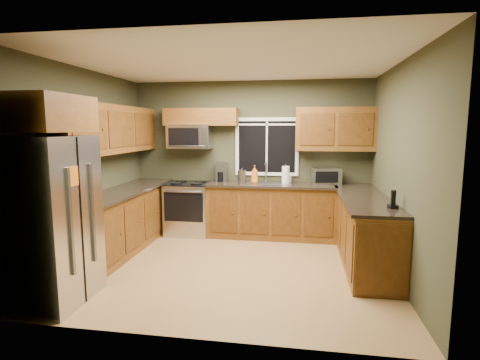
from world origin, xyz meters
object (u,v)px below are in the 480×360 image
(refrigerator, at_px, (51,221))
(soap_bottle_b, at_px, (289,177))
(range, at_px, (189,208))
(microwave, at_px, (190,137))
(coffee_maker, at_px, (221,173))
(toaster_oven, at_px, (326,176))
(paper_towel_roll, at_px, (286,175))
(kettle, at_px, (242,176))
(soap_bottle_a, at_px, (255,174))
(cordless_phone, at_px, (393,203))

(refrigerator, height_order, soap_bottle_b, refrigerator)
(range, relative_size, microwave, 1.23)
(microwave, relative_size, soap_bottle_b, 4.17)
(microwave, relative_size, coffee_maker, 2.31)
(toaster_oven, xyz_separation_m, paper_towel_roll, (-0.68, -0.07, 0.01))
(kettle, bearing_deg, paper_towel_roll, -2.34)
(range, xyz_separation_m, microwave, (-0.00, 0.14, 1.26))
(soap_bottle_a, height_order, cordless_phone, soap_bottle_a)
(soap_bottle_b, height_order, cordless_phone, cordless_phone)
(paper_towel_roll, bearing_deg, soap_bottle_b, 75.72)
(range, relative_size, paper_towel_roll, 2.84)
(kettle, bearing_deg, toaster_oven, 1.69)
(range, distance_m, toaster_oven, 2.46)
(range, xyz_separation_m, coffee_maker, (0.56, 0.17, 0.62))
(soap_bottle_b, bearing_deg, paper_towel_roll, -104.28)
(refrigerator, height_order, kettle, refrigerator)
(coffee_maker, bearing_deg, paper_towel_roll, -6.69)
(kettle, bearing_deg, soap_bottle_b, 11.57)
(kettle, distance_m, soap_bottle_b, 0.83)
(toaster_oven, xyz_separation_m, soap_bottle_a, (-1.21, -0.08, 0.01))
(cordless_phone, bearing_deg, paper_towel_roll, 126.96)
(range, bearing_deg, soap_bottle_b, 7.50)
(refrigerator, bearing_deg, toaster_oven, 43.17)
(toaster_oven, relative_size, paper_towel_roll, 1.53)
(paper_towel_roll, bearing_deg, microwave, 176.56)
(range, bearing_deg, soap_bottle_a, 1.49)
(toaster_oven, xyz_separation_m, kettle, (-1.44, -0.04, -0.02))
(soap_bottle_b, bearing_deg, range, -172.50)
(cordless_phone, bearing_deg, toaster_oven, 109.52)
(toaster_oven, bearing_deg, coffee_maker, 178.09)
(microwave, bearing_deg, refrigerator, -103.34)
(microwave, distance_m, cordless_phone, 3.63)
(cordless_phone, bearing_deg, soap_bottle_a, 136.52)
(toaster_oven, height_order, coffee_maker, coffee_maker)
(range, relative_size, toaster_oven, 1.86)
(kettle, height_order, paper_towel_roll, paper_towel_roll)
(paper_towel_roll, distance_m, cordless_phone, 2.21)
(microwave, bearing_deg, kettle, -4.33)
(microwave, xyz_separation_m, coffee_maker, (0.56, 0.03, -0.64))
(microwave, relative_size, paper_towel_roll, 2.30)
(coffee_maker, distance_m, kettle, 0.40)
(range, distance_m, coffee_maker, 0.85)
(soap_bottle_a, bearing_deg, kettle, 171.41)
(refrigerator, bearing_deg, coffee_maker, 67.03)
(microwave, distance_m, toaster_oven, 2.47)
(range, bearing_deg, toaster_oven, 2.58)
(toaster_oven, xyz_separation_m, soap_bottle_b, (-0.63, 0.12, -0.05))
(refrigerator, height_order, coffee_maker, refrigerator)
(refrigerator, distance_m, soap_bottle_b, 3.87)
(refrigerator, relative_size, cordless_phone, 8.27)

